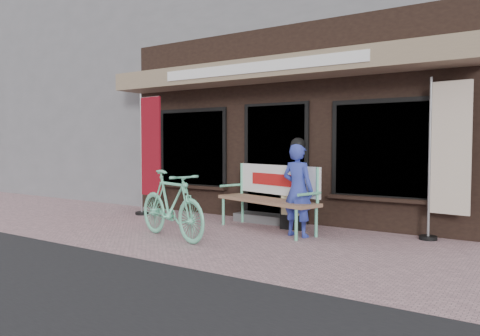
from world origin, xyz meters
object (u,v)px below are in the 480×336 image
Objects in this scene: bench at (271,192)px; menu_stand at (292,205)px; nobori_red at (149,153)px; nobori_cream at (447,157)px; person at (298,188)px; bicycle at (171,205)px.

menu_stand is (0.29, 0.18, -0.21)m from bench.
nobori_red is 2.95× the size of menu_stand.
menu_stand is (-2.32, -0.40, -0.83)m from nobori_cream.
nobori_cream is at bearing 11.86° from nobori_red.
person is 0.63× the size of nobori_red.
bench is 0.84× the size of nobori_red.
bench is 2.75m from nobori_cream.
bicycle is 0.71× the size of nobori_cream.
bicycle is (-1.51, -1.23, -0.24)m from person.
nobori_cream is (5.40, 0.62, -0.01)m from nobori_red.
person is 0.64m from menu_stand.
nobori_cream reaches higher than person.
bicycle is at bearing -143.20° from nobori_cream.
bicycle is 2.05m from menu_stand.
bench is 0.41m from menu_stand.
bicycle is (-0.89, -1.48, -0.12)m from bench.
bicycle is at bearing -131.86° from menu_stand.
menu_stand is at bearing -19.22° from bicycle.
nobori_red is at bearing -162.63° from bench.
person is at bearing -5.35° from bench.
bicycle is 2.09× the size of menu_stand.
bench is 2.49× the size of menu_stand.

